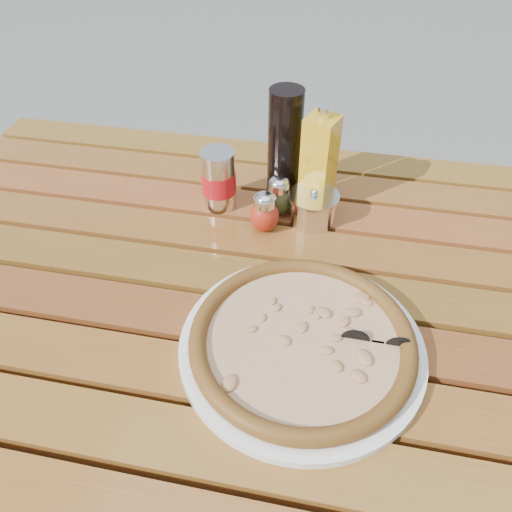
% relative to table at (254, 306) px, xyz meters
% --- Properties ---
extents(ground, '(60.00, 60.00, 0.00)m').
position_rel_table_xyz_m(ground, '(0.00, 0.00, -0.67)').
color(ground, '#63635F').
rests_on(ground, ground).
extents(table, '(1.40, 0.90, 0.75)m').
position_rel_table_xyz_m(table, '(0.00, 0.00, 0.00)').
color(table, '#331C0B').
rests_on(table, ground).
extents(plate, '(0.44, 0.44, 0.01)m').
position_rel_table_xyz_m(plate, '(0.10, -0.14, 0.08)').
color(plate, white).
rests_on(plate, table).
extents(pizza, '(0.44, 0.44, 0.03)m').
position_rel_table_xyz_m(pizza, '(0.10, -0.14, 0.10)').
color(pizza, beige).
rests_on(pizza, plate).
extents(pepper_shaker, '(0.07, 0.07, 0.08)m').
position_rel_table_xyz_m(pepper_shaker, '(-0.01, 0.13, 0.11)').
color(pepper_shaker, red).
rests_on(pepper_shaker, table).
extents(oregano_shaker, '(0.07, 0.07, 0.08)m').
position_rel_table_xyz_m(oregano_shaker, '(0.01, 0.19, 0.11)').
color(oregano_shaker, '#3F441B').
rests_on(oregano_shaker, table).
extents(dark_bottle, '(0.08, 0.08, 0.22)m').
position_rel_table_xyz_m(dark_bottle, '(0.01, 0.26, 0.19)').
color(dark_bottle, black).
rests_on(dark_bottle, table).
extents(soda_can, '(0.07, 0.07, 0.12)m').
position_rel_table_xyz_m(soda_can, '(-0.11, 0.19, 0.13)').
color(soda_can, silver).
rests_on(soda_can, table).
extents(olive_oil_cruet, '(0.07, 0.07, 0.21)m').
position_rel_table_xyz_m(olive_oil_cruet, '(0.08, 0.22, 0.17)').
color(olive_oil_cruet, gold).
rests_on(olive_oil_cruet, table).
extents(parmesan_tin, '(0.13, 0.13, 0.07)m').
position_rel_table_xyz_m(parmesan_tin, '(0.08, 0.18, 0.11)').
color(parmesan_tin, silver).
rests_on(parmesan_tin, table).
extents(sunglasses, '(0.11, 0.02, 0.04)m').
position_rel_table_xyz_m(sunglasses, '(0.21, -0.12, 0.09)').
color(sunglasses, black).
rests_on(sunglasses, table).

